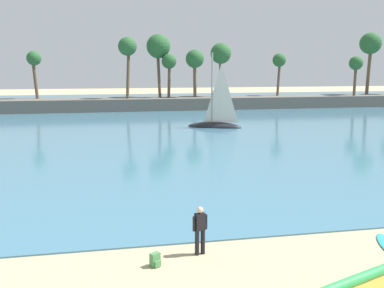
% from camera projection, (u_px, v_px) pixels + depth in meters
% --- Properties ---
extents(sea, '(220.00, 90.86, 0.06)m').
position_uv_depth(sea, '(129.00, 114.00, 59.78)').
color(sea, teal).
rests_on(sea, ground).
extents(palm_headland, '(103.29, 6.22, 11.88)m').
position_uv_depth(palm_headland, '(120.00, 91.00, 64.48)').
color(palm_headland, '#605B54').
rests_on(palm_headland, ground).
extents(person_at_waterline, '(0.53, 0.29, 1.67)m').
position_uv_depth(person_at_waterline, '(200.00, 229.00, 14.77)').
color(person_at_waterline, black).
rests_on(person_at_waterline, ground).
extents(backpack_by_trailer, '(0.36, 0.37, 0.44)m').
position_uv_depth(backpack_by_trailer, '(155.00, 260.00, 13.98)').
color(backpack_by_trailer, '#47844C').
rests_on(backpack_by_trailer, ground).
extents(sailboat_toward_headland, '(5.84, 4.07, 8.24)m').
position_uv_depth(sailboat_toward_headland, '(216.00, 120.00, 46.02)').
color(sailboat_toward_headland, black).
rests_on(sailboat_toward_headland, sea).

